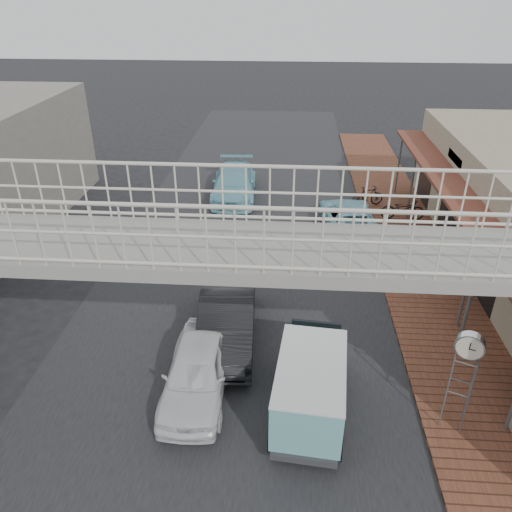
# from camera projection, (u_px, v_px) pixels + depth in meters

# --- Properties ---
(ground) EXTENTS (120.00, 120.00, 0.00)m
(ground) POSITION_uv_depth(u_px,v_px,m) (228.00, 339.00, 14.74)
(ground) COLOR black
(ground) RESTS_ON ground
(road_strip) EXTENTS (10.00, 60.00, 0.01)m
(road_strip) POSITION_uv_depth(u_px,v_px,m) (228.00, 338.00, 14.74)
(road_strip) COLOR black
(road_strip) RESTS_ON ground
(sidewalk) EXTENTS (3.00, 40.00, 0.10)m
(sidewalk) POSITION_uv_depth(u_px,v_px,m) (428.00, 291.00, 16.93)
(sidewalk) COLOR brown
(sidewalk) RESTS_ON ground
(footbridge) EXTENTS (16.40, 2.40, 6.34)m
(footbridge) POSITION_uv_depth(u_px,v_px,m) (198.00, 337.00, 9.71)
(footbridge) COLOR gray
(footbridge) RESTS_ON ground
(white_hatchback) EXTENTS (1.58, 3.86, 1.31)m
(white_hatchback) POSITION_uv_depth(u_px,v_px,m) (197.00, 371.00, 12.55)
(white_hatchback) COLOR white
(white_hatchback) RESTS_ON ground
(dark_sedan) EXTENTS (1.80, 4.54, 1.47)m
(dark_sedan) POSITION_uv_depth(u_px,v_px,m) (227.00, 318.00, 14.38)
(dark_sedan) COLOR black
(dark_sedan) RESTS_ON ground
(angkot_curb) EXTENTS (2.49, 4.67, 1.25)m
(angkot_curb) POSITION_uv_depth(u_px,v_px,m) (349.00, 218.00, 20.81)
(angkot_curb) COLOR #72B5C6
(angkot_curb) RESTS_ON ground
(angkot_far) EXTENTS (2.25, 5.05, 1.44)m
(angkot_far) POSITION_uv_depth(u_px,v_px,m) (234.00, 183.00, 24.19)
(angkot_far) COLOR #73B5C7
(angkot_far) RESTS_ON ground
(angkot_van) EXTENTS (1.90, 3.62, 1.71)m
(angkot_van) POSITION_uv_depth(u_px,v_px,m) (311.00, 380.00, 11.64)
(angkot_van) COLOR black
(angkot_van) RESTS_ON ground
(motorcycle_near) EXTENTS (1.89, 0.70, 0.99)m
(motorcycle_near) POSITION_uv_depth(u_px,v_px,m) (403.00, 209.00, 21.71)
(motorcycle_near) COLOR black
(motorcycle_near) RESTS_ON sidewalk
(motorcycle_far) EXTENTS (1.63, 0.92, 0.94)m
(motorcycle_far) POSITION_uv_depth(u_px,v_px,m) (368.00, 196.00, 23.07)
(motorcycle_far) COLOR black
(motorcycle_far) RESTS_ON sidewalk
(street_clock) EXTENTS (0.67, 0.65, 2.59)m
(street_clock) POSITION_uv_depth(u_px,v_px,m) (469.00, 350.00, 10.79)
(street_clock) COLOR #59595B
(street_clock) RESTS_ON sidewalk
(arrow_sign) EXTENTS (1.84, 1.21, 3.06)m
(arrow_sign) POSITION_uv_depth(u_px,v_px,m) (508.00, 274.00, 12.96)
(arrow_sign) COLOR #59595B
(arrow_sign) RESTS_ON sidewalk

